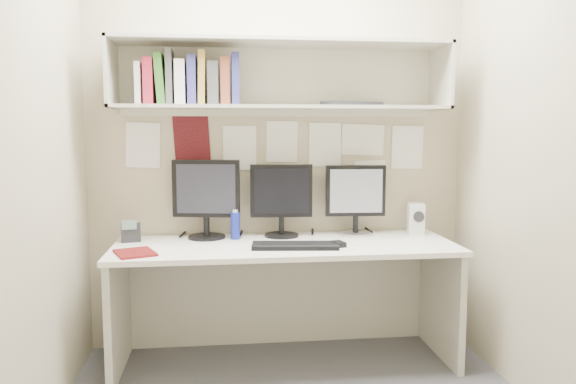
{
  "coord_description": "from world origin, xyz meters",
  "views": [
    {
      "loc": [
        -0.37,
        -2.58,
        1.41
      ],
      "look_at": [
        -0.02,
        0.35,
        1.07
      ],
      "focal_mm": 35.0,
      "sensor_mm": 36.0,
      "label": 1
    }
  ],
  "objects": [
    {
      "name": "wall_back",
      "position": [
        0.0,
        1.0,
        1.3
      ],
      "size": [
        2.4,
        0.02,
        2.6
      ],
      "primitive_type": "cube",
      "color": "tan",
      "rests_on": "ground"
    },
    {
      "name": "wall_front",
      "position": [
        0.0,
        -1.0,
        1.3
      ],
      "size": [
        2.4,
        0.02,
        2.6
      ],
      "primitive_type": "cube",
      "color": "tan",
      "rests_on": "ground"
    },
    {
      "name": "wall_left",
      "position": [
        -1.2,
        0.0,
        1.3
      ],
      "size": [
        0.02,
        2.0,
        2.6
      ],
      "primitive_type": "cube",
      "color": "tan",
      "rests_on": "ground"
    },
    {
      "name": "wall_right",
      "position": [
        1.2,
        0.0,
        1.3
      ],
      "size": [
        0.02,
        2.0,
        2.6
      ],
      "primitive_type": "cube",
      "color": "tan",
      "rests_on": "ground"
    },
    {
      "name": "desk",
      "position": [
        0.0,
        0.65,
        0.37
      ],
      "size": [
        2.0,
        0.7,
        0.73
      ],
      "color": "white",
      "rests_on": "floor"
    },
    {
      "name": "overhead_hutch",
      "position": [
        0.0,
        0.86,
        1.72
      ],
      "size": [
        2.0,
        0.38,
        0.4
      ],
      "color": "beige",
      "rests_on": "wall_back"
    },
    {
      "name": "pinned_papers",
      "position": [
        0.0,
        0.99,
        1.25
      ],
      "size": [
        1.92,
        0.01,
        0.48
      ],
      "primitive_type": null,
      "color": "white",
      "rests_on": "wall_back"
    },
    {
      "name": "monitor_left",
      "position": [
        -0.46,
        0.87,
        0.99
      ],
      "size": [
        0.41,
        0.23,
        0.48
      ],
      "rotation": [
        0.0,
        0.0,
        -0.19
      ],
      "color": "black",
      "rests_on": "desk"
    },
    {
      "name": "monitor_center",
      "position": [
        0.0,
        0.87,
        0.98
      ],
      "size": [
        0.39,
        0.21,
        0.45
      ],
      "rotation": [
        0.0,
        0.0,
        -0.07
      ],
      "color": "black",
      "rests_on": "desk"
    },
    {
      "name": "monitor_right",
      "position": [
        0.48,
        0.87,
        0.97
      ],
      "size": [
        0.38,
        0.21,
        0.44
      ],
      "rotation": [
        0.0,
        0.0,
        -0.06
      ],
      "color": "#A5A5AA",
      "rests_on": "desk"
    },
    {
      "name": "keyboard",
      "position": [
        0.04,
        0.52,
        0.74
      ],
      "size": [
        0.5,
        0.22,
        0.02
      ],
      "primitive_type": "cube",
      "rotation": [
        0.0,
        0.0,
        -0.11
      ],
      "color": "black",
      "rests_on": "desk"
    },
    {
      "name": "mouse",
      "position": [
        0.29,
        0.52,
        0.74
      ],
      "size": [
        0.08,
        0.11,
        0.03
      ],
      "primitive_type": "cube",
      "rotation": [
        0.0,
        0.0,
        0.26
      ],
      "color": "black",
      "rests_on": "desk"
    },
    {
      "name": "speaker",
      "position": [
        0.87,
        0.84,
        0.83
      ],
      "size": [
        0.12,
        0.12,
        0.2
      ],
      "rotation": [
        0.0,
        0.0,
        -0.18
      ],
      "color": "silver",
      "rests_on": "desk"
    },
    {
      "name": "blue_bottle",
      "position": [
        -0.29,
        0.81,
        0.82
      ],
      "size": [
        0.06,
        0.06,
        0.18
      ],
      "color": "navy",
      "rests_on": "desk"
    },
    {
      "name": "maroon_notebook",
      "position": [
        -0.84,
        0.46,
        0.74
      ],
      "size": [
        0.27,
        0.29,
        0.01
      ],
      "primitive_type": "cube",
      "rotation": [
        0.0,
        0.0,
        0.37
      ],
      "color": "#5B0F10",
      "rests_on": "desk"
    },
    {
      "name": "desk_phone",
      "position": [
        -0.91,
        0.82,
        0.78
      ],
      "size": [
        0.13,
        0.12,
        0.14
      ],
      "rotation": [
        0.0,
        0.0,
        0.17
      ],
      "color": "black",
      "rests_on": "desk"
    },
    {
      "name": "book_stack",
      "position": [
        -0.55,
        0.79,
        1.68
      ],
      "size": [
        0.59,
        0.2,
        0.32
      ],
      "color": "silver",
      "rests_on": "overhead_hutch"
    },
    {
      "name": "hutch_tray",
      "position": [
        0.43,
        0.79,
        1.55
      ],
      "size": [
        0.4,
        0.26,
        0.03
      ],
      "primitive_type": "cube",
      "rotation": [
        0.0,
        0.0,
        0.36
      ],
      "color": "black",
      "rests_on": "overhead_hutch"
    }
  ]
}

